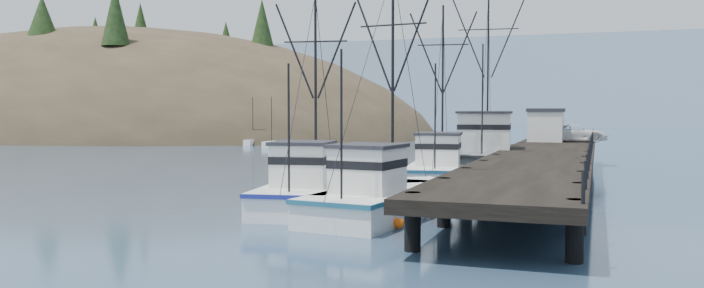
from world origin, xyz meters
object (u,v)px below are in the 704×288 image
object	(u,v)px
trawler_far	(441,170)
work_vessel	(486,157)
trawler_mid	(311,191)
pier_shed	(546,125)
pier	(540,161)
pickup_truck	(576,133)
motorboat	(348,155)
trawler_near	(383,198)

from	to	relation	value
trawler_far	work_vessel	world-z (taller)	work_vessel
trawler_mid	pier_shed	distance (m)	31.07
pier	trawler_far	bearing A→B (deg)	167.58
pickup_truck	motorboat	size ratio (longest dim) A/B	0.89
trawler_mid	work_vessel	bearing A→B (deg)	75.67
trawler_near	pier_shed	world-z (taller)	trawler_near
trawler_mid	motorboat	size ratio (longest dim) A/B	1.87
pier_shed	motorboat	xyz separation A→B (m)	(-19.83, 5.53, -3.42)
pier	trawler_mid	bearing A→B (deg)	-129.00
trawler_mid	motorboat	bearing A→B (deg)	107.38
pier	pier_shed	distance (m)	17.76
motorboat	trawler_far	bearing A→B (deg)	-85.71
trawler_near	trawler_far	distance (m)	14.60
trawler_mid	work_vessel	world-z (taller)	work_vessel
trawler_near	pier_shed	xyz separation A→B (m)	(4.83, 30.84, 2.60)
pickup_truck	trawler_near	bearing A→B (deg)	160.93
trawler_near	pier_shed	distance (m)	31.32
pier	work_vessel	size ratio (longest dim) A/B	2.57
pickup_truck	motorboat	distance (m)	23.01
trawler_far	motorboat	bearing A→B (deg)	123.49
trawler_far	pickup_truck	bearing A→B (deg)	64.71
work_vessel	pier_shed	bearing A→B (deg)	68.74
trawler_mid	motorboat	world-z (taller)	trawler_mid
pier	pier_shed	xyz separation A→B (m)	(-0.93, 17.65, 1.73)
trawler_near	motorboat	xyz separation A→B (m)	(-15.00, 36.37, -0.82)
trawler_mid	pier_shed	world-z (taller)	trawler_mid
pier	trawler_near	size ratio (longest dim) A/B	3.86
pier	motorboat	distance (m)	31.16
trawler_far	work_vessel	bearing A→B (deg)	75.40
work_vessel	pickup_truck	world-z (taller)	work_vessel
pickup_truck	trawler_mid	bearing A→B (deg)	153.50
work_vessel	pickup_truck	xyz separation A→B (m)	(6.01, 9.55, 1.49)
pier	trawler_mid	size ratio (longest dim) A/B	4.07
pier	pickup_truck	distance (m)	18.09
pier	trawler_far	distance (m)	6.55
trawler_near	trawler_mid	bearing A→B (deg)	163.77
pier_shed	pickup_truck	bearing A→B (deg)	8.20
trawler_near	trawler_mid	size ratio (longest dim) A/B	1.05
trawler_mid	pickup_truck	bearing A→B (deg)	69.48
pier_shed	trawler_near	bearing A→B (deg)	-98.89
pier	pier_shed	world-z (taller)	pier_shed
trawler_mid	trawler_far	xyz separation A→B (m)	(3.39, 13.43, 0.00)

